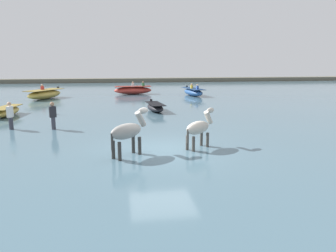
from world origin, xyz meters
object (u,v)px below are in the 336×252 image
boat_distant_east (155,107)px  channel_buoy (52,112)px  boat_distant_west (45,94)px  person_onlooker_left (10,117)px  boat_near_starboard (7,111)px  horse_trailing_pinto (199,128)px  boat_far_offshore (193,92)px  person_wading_mid (53,118)px  boat_mid_outer (133,90)px  horse_lead_grey (128,132)px

boat_distant_east → channel_buoy: bearing=-177.3°
boat_distant_west → person_onlooker_left: size_ratio=2.49×
boat_near_starboard → channel_buoy: (2.62, 0.19, -0.09)m
horse_trailing_pinto → boat_far_offshore: horse_trailing_pinto is taller
person_wading_mid → boat_near_starboard: bearing=129.0°
boat_far_offshore → person_wading_mid: 17.56m
boat_mid_outer → horse_lead_grey: bearing=-92.7°
boat_distant_east → channel_buoy: 6.56m
horse_lead_grey → person_wading_mid: horse_lead_grey is taller
boat_far_offshore → person_onlooker_left: person_onlooker_left is taller
horse_trailing_pinto → person_wading_mid: horse_trailing_pinto is taller
boat_mid_outer → channel_buoy: size_ratio=4.60×
boat_far_offshore → person_wading_mid: size_ratio=2.42×
person_onlooker_left → boat_far_offshore: bearing=48.4°
boat_distant_west → channel_buoy: bearing=-74.9°
boat_distant_west → boat_distant_east: bearing=-43.9°
boat_distant_east → horse_lead_grey: bearing=-101.5°
person_onlooker_left → person_wading_mid: size_ratio=1.00×
horse_lead_grey → boat_far_offshore: horse_lead_grey is taller
boat_distant_east → person_onlooker_left: 8.92m
boat_distant_east → boat_distant_west: size_ratio=0.68×
horse_lead_grey → boat_distant_east: size_ratio=0.70×
boat_distant_east → horse_trailing_pinto: bearing=-85.9°
boat_mid_outer → boat_distant_west: (-7.95, -2.97, 0.00)m
horse_trailing_pinto → boat_mid_outer: (-1.67, 20.92, -0.37)m
boat_distant_west → boat_far_offshore: bearing=2.8°
boat_mid_outer → person_wading_mid: (-4.54, -16.54, 0.19)m
boat_near_starboard → boat_mid_outer: bearing=56.0°
boat_far_offshore → boat_distant_west: boat_distant_west is taller
horse_trailing_pinto → boat_distant_east: (-0.66, 9.33, -0.50)m
person_wading_mid → channel_buoy: (-1.00, 4.65, -0.40)m
horse_lead_grey → boat_mid_outer: horse_lead_grey is taller
channel_buoy → horse_trailing_pinto: bearing=-51.4°
horse_trailing_pinto → boat_distant_east: 9.37m
horse_trailing_pinto → boat_distant_west: bearing=118.2°
horse_trailing_pinto → horse_lead_grey: bearing=-166.3°
horse_trailing_pinto → person_onlooker_left: (-8.28, 4.70, -0.18)m
horse_lead_grey → channel_buoy: 10.70m
horse_lead_grey → boat_distant_west: size_ratio=0.47×
horse_trailing_pinto → boat_near_starboard: size_ratio=0.60×
horse_lead_grey → horse_trailing_pinto: 2.78m
horse_trailing_pinto → person_wading_mid: 7.60m
horse_trailing_pinto → boat_distant_west: (-9.62, 17.95, -0.36)m
boat_distant_east → boat_distant_west: 12.43m
channel_buoy → horse_lead_grey: bearing=-65.0°
person_wading_mid → channel_buoy: size_ratio=1.97×
boat_mid_outer → person_wading_mid: bearing=-105.4°
boat_distant_west → boat_mid_outer: bearing=20.5°
person_onlooker_left → channel_buoy: person_onlooker_left is taller
horse_lead_grey → person_onlooker_left: horse_lead_grey is taller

